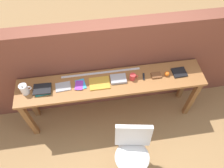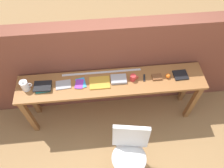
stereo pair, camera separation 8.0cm
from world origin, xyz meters
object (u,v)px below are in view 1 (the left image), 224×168
(book_open_centre, at_px, (100,83))
(chair_white_moulded, at_px, (132,150))
(book_stack_leftmost, at_px, (43,90))
(sports_ball_small, at_px, (167,74))
(leather_journal_brown, at_px, (156,75))
(pamphlet_pile_colourful, at_px, (80,85))
(multitool_folded, at_px, (144,77))
(mug, at_px, (133,77))
(pitcher_white, at_px, (24,89))
(book_repair_rightmost, at_px, (179,72))
(magazine_cycling, at_px, (63,87))

(book_open_centre, bearing_deg, chair_white_moulded, -69.73)
(book_stack_leftmost, bearing_deg, sports_ball_small, 0.46)
(leather_journal_brown, bearing_deg, book_stack_leftmost, -179.60)
(book_stack_leftmost, height_order, pamphlet_pile_colourful, book_stack_leftmost)
(chair_white_moulded, distance_m, book_open_centre, 0.94)
(multitool_folded, relative_size, leather_journal_brown, 0.85)
(book_stack_leftmost, bearing_deg, pamphlet_pile_colourful, 2.91)
(mug, height_order, multitool_folded, mug)
(mug, bearing_deg, pitcher_white, -179.48)
(book_open_centre, xyz_separation_m, leather_journal_brown, (0.77, 0.01, 0.00))
(pitcher_white, distance_m, sports_ball_small, 1.85)
(mug, height_order, sports_ball_small, mug)
(chair_white_moulded, height_order, multitool_folded, multitool_folded)
(pamphlet_pile_colourful, height_order, book_repair_rightmost, book_repair_rightmost)
(pitcher_white, height_order, book_open_centre, pitcher_white)
(book_stack_leftmost, distance_m, pamphlet_pile_colourful, 0.47)
(book_stack_leftmost, distance_m, magazine_cycling, 0.26)
(mug, height_order, book_repair_rightmost, mug)
(chair_white_moulded, relative_size, pamphlet_pile_colourful, 4.79)
(pamphlet_pile_colourful, relative_size, sports_ball_small, 2.85)
(magazine_cycling, relative_size, book_repair_rightmost, 1.04)
(book_stack_leftmost, bearing_deg, magazine_cycling, 5.71)
(book_stack_leftmost, relative_size, sports_ball_small, 3.49)
(pitcher_white, xyz_separation_m, book_stack_leftmost, (0.21, -0.01, -0.05))
(mug, bearing_deg, leather_journal_brown, 0.39)
(chair_white_moulded, height_order, sports_ball_small, sports_ball_small)
(pitcher_white, height_order, magazine_cycling, pitcher_white)
(magazine_cycling, distance_m, book_open_centre, 0.47)
(chair_white_moulded, relative_size, book_repair_rightmost, 4.79)
(multitool_folded, bearing_deg, book_open_centre, -177.93)
(mug, relative_size, book_repair_rightmost, 0.59)
(chair_white_moulded, relative_size, magazine_cycling, 4.60)
(chair_white_moulded, xyz_separation_m, pamphlet_pile_colourful, (-0.56, 0.83, 0.36))
(sports_ball_small, bearing_deg, chair_white_moulded, -126.66)
(chair_white_moulded, xyz_separation_m, pitcher_white, (-1.24, 0.81, 0.43))
(magazine_cycling, bearing_deg, pitcher_white, 178.11)
(multitool_folded, bearing_deg, pitcher_white, -179.20)
(leather_journal_brown, distance_m, sports_ball_small, 0.15)
(chair_white_moulded, xyz_separation_m, mug, (0.14, 0.83, 0.40))
(book_stack_leftmost, height_order, book_repair_rightmost, book_stack_leftmost)
(mug, bearing_deg, multitool_folded, 3.31)
(pitcher_white, xyz_separation_m, book_repair_rightmost, (2.03, 0.02, -0.07))
(leather_journal_brown, bearing_deg, book_repair_rightmost, 0.20)
(sports_ball_small, bearing_deg, multitool_folded, 176.72)
(pamphlet_pile_colourful, distance_m, mug, 0.70)
(leather_journal_brown, bearing_deg, mug, 179.86)
(magazine_cycling, distance_m, sports_ball_small, 1.38)
(pamphlet_pile_colourful, height_order, sports_ball_small, sports_ball_small)
(pitcher_white, relative_size, book_open_centre, 0.69)
(book_open_centre, distance_m, leather_journal_brown, 0.77)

